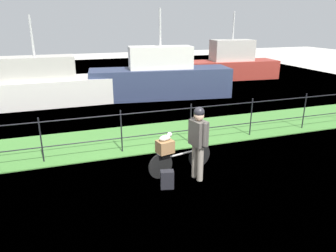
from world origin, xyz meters
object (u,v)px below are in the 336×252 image
(cyclist_person, at_px, (198,137))
(bicycle_main, at_px, (180,160))
(moored_boat_far, at_px, (161,78))
(terrier_dog, at_px, (166,137))
(wooden_crate, at_px, (165,147))
(backpack_on_paving, at_px, (167,179))
(moored_boat_near, at_px, (39,87))
(moored_boat_mid, at_px, (231,65))

(cyclist_person, bearing_deg, bicycle_main, 123.59)
(cyclist_person, relative_size, moored_boat_far, 0.26)
(bicycle_main, xyz_separation_m, terrier_dog, (-0.37, -0.08, 0.64))
(wooden_crate, xyz_separation_m, backpack_on_paving, (-0.12, -0.50, -0.54))
(backpack_on_paving, bearing_deg, moored_boat_far, 86.18)
(moored_boat_near, bearing_deg, moored_boat_far, -3.25)
(moored_boat_mid, xyz_separation_m, moored_boat_far, (-5.57, -3.32, 0.04))
(bicycle_main, bearing_deg, moored_boat_mid, 55.26)
(cyclist_person, xyz_separation_m, backpack_on_paving, (-0.78, -0.18, -0.80))
(backpack_on_paving, distance_m, moored_boat_mid, 13.88)
(wooden_crate, bearing_deg, terrier_dog, 12.51)
(cyclist_person, relative_size, backpack_on_paving, 4.21)
(terrier_dog, height_order, cyclist_person, cyclist_person)
(terrier_dog, relative_size, moored_boat_near, 0.05)
(terrier_dog, distance_m, cyclist_person, 0.71)
(backpack_on_paving, bearing_deg, bicycle_main, 61.57)
(backpack_on_paving, bearing_deg, cyclist_person, 25.95)
(cyclist_person, relative_size, moored_boat_mid, 0.29)
(terrier_dog, relative_size, moored_boat_mid, 0.06)
(cyclist_person, bearing_deg, wooden_crate, 154.49)
(bicycle_main, distance_m, backpack_on_paving, 0.79)
(cyclist_person, xyz_separation_m, moored_boat_near, (-3.63, 8.14, -0.25))
(bicycle_main, distance_m, cyclist_person, 0.83)
(bicycle_main, bearing_deg, moored_boat_near, 113.47)
(backpack_on_paving, relative_size, moored_boat_far, 0.06)
(moored_boat_mid, bearing_deg, cyclist_person, -122.80)
(wooden_crate, height_order, terrier_dog, terrier_dog)
(moored_boat_far, bearing_deg, moored_boat_mid, 30.79)
(bicycle_main, xyz_separation_m, moored_boat_mid, (7.46, 10.76, 0.52))
(terrier_dog, xyz_separation_m, backpack_on_paving, (-0.14, -0.50, -0.76))
(wooden_crate, xyz_separation_m, cyclist_person, (0.66, -0.31, 0.26))
(terrier_dog, relative_size, moored_boat_far, 0.05)
(cyclist_person, height_order, backpack_on_paving, cyclist_person)
(moored_boat_near, distance_m, moored_boat_mid, 11.24)
(backpack_on_paving, bearing_deg, terrier_dog, 86.90)
(terrier_dog, height_order, backpack_on_paving, terrier_dog)
(moored_boat_near, bearing_deg, terrier_dog, -69.07)
(moored_boat_mid, bearing_deg, bicycle_main, -124.74)
(bicycle_main, relative_size, wooden_crate, 4.69)
(wooden_crate, height_order, moored_boat_near, moored_boat_near)
(moored_boat_near, bearing_deg, backpack_on_paving, -71.11)
(cyclist_person, bearing_deg, terrier_dog, 153.26)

